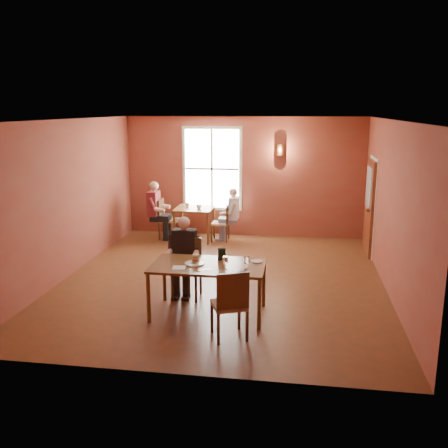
# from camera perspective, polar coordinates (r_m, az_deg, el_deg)

# --- Properties ---
(ground) EXTENTS (6.00, 7.00, 0.01)m
(ground) POSITION_cam_1_polar(r_m,az_deg,el_deg) (9.58, -0.18, -6.39)
(ground) COLOR brown
(ground) RESTS_ON ground
(wall_back) EXTENTS (6.00, 0.04, 3.00)m
(wall_back) POSITION_cam_1_polar(r_m,az_deg,el_deg) (12.62, 2.26, 5.38)
(wall_back) COLOR brown
(wall_back) RESTS_ON ground
(wall_front) EXTENTS (6.00, 0.04, 3.00)m
(wall_front) POSITION_cam_1_polar(r_m,az_deg,el_deg) (5.85, -5.46, -3.88)
(wall_front) COLOR brown
(wall_front) RESTS_ON ground
(wall_left) EXTENTS (0.04, 7.00, 3.00)m
(wall_left) POSITION_cam_1_polar(r_m,az_deg,el_deg) (10.09, -17.30, 2.82)
(wall_left) COLOR brown
(wall_left) RESTS_ON ground
(wall_right) EXTENTS (0.04, 7.00, 3.00)m
(wall_right) POSITION_cam_1_polar(r_m,az_deg,el_deg) (9.23, 18.56, 1.80)
(wall_right) COLOR brown
(wall_right) RESTS_ON ground
(ceiling) EXTENTS (6.00, 7.00, 0.04)m
(ceiling) POSITION_cam_1_polar(r_m,az_deg,el_deg) (9.03, -0.19, 11.84)
(ceiling) COLOR white
(ceiling) RESTS_ON wall_back
(window) EXTENTS (1.36, 0.10, 1.96)m
(window) POSITION_cam_1_polar(r_m,az_deg,el_deg) (12.66, -1.38, 6.32)
(window) COLOR white
(window) RESTS_ON wall_back
(door) EXTENTS (0.12, 1.04, 2.10)m
(door) POSITION_cam_1_polar(r_m,az_deg,el_deg) (11.53, 16.23, 1.85)
(door) COLOR maroon
(door) RESTS_ON ground
(wall_sconce) EXTENTS (0.16, 0.16, 0.28)m
(wall_sconce) POSITION_cam_1_polar(r_m,az_deg,el_deg) (12.37, 6.43, 8.41)
(wall_sconce) COLOR brown
(wall_sconce) RESTS_ON wall_back
(main_table) EXTENTS (1.76, 0.99, 0.83)m
(main_table) POSITION_cam_1_polar(r_m,az_deg,el_deg) (7.93, -1.80, -7.49)
(main_table) COLOR brown
(main_table) RESTS_ON ground
(chair_diner_main) EXTENTS (0.45, 0.45, 1.02)m
(chair_diner_main) POSITION_cam_1_polar(r_m,az_deg,el_deg) (8.59, -4.31, -5.17)
(chair_diner_main) COLOR #532510
(chair_diner_main) RESTS_ON ground
(diner_main) EXTENTS (0.53, 0.53, 1.33)m
(diner_main) POSITION_cam_1_polar(r_m,az_deg,el_deg) (8.52, -4.37, -4.26)
(diner_main) COLOR #3D261D
(diner_main) RESTS_ON ground
(chair_empty) EXTENTS (0.60, 0.60, 1.03)m
(chair_empty) POSITION_cam_1_polar(r_m,az_deg,el_deg) (7.13, 0.59, -9.04)
(chair_empty) COLOR #532715
(chair_empty) RESTS_ON ground
(plate_food) EXTENTS (0.39, 0.39, 0.04)m
(plate_food) POSITION_cam_1_polar(r_m,az_deg,el_deg) (7.82, -3.40, -4.46)
(plate_food) COLOR white
(plate_food) RESTS_ON main_table
(sandwich) EXTENTS (0.10, 0.09, 0.12)m
(sandwich) POSITION_cam_1_polar(r_m,az_deg,el_deg) (7.88, -3.25, -4.03)
(sandwich) COLOR tan
(sandwich) RESTS_ON main_table
(goblet_b) EXTENTS (0.09, 0.09, 0.21)m
(goblet_b) POSITION_cam_1_polar(r_m,az_deg,el_deg) (7.54, 2.62, -4.42)
(goblet_b) COLOR white
(goblet_b) RESTS_ON main_table
(goblet_c) EXTENTS (0.11, 0.11, 0.21)m
(goblet_c) POSITION_cam_1_polar(r_m,az_deg,el_deg) (7.56, 0.14, -4.38)
(goblet_c) COLOR white
(goblet_c) RESTS_ON main_table
(menu_stand) EXTENTS (0.14, 0.10, 0.20)m
(menu_stand) POSITION_cam_1_polar(r_m,az_deg,el_deg) (7.97, -0.26, -3.48)
(menu_stand) COLOR black
(menu_stand) RESTS_ON main_table
(knife) EXTENTS (0.21, 0.10, 0.00)m
(knife) POSITION_cam_1_polar(r_m,az_deg,el_deg) (7.53, -2.29, -5.28)
(knife) COLOR silver
(knife) RESTS_ON main_table
(napkin) EXTENTS (0.22, 0.22, 0.01)m
(napkin) POSITION_cam_1_polar(r_m,az_deg,el_deg) (7.66, -5.16, -4.99)
(napkin) COLOR white
(napkin) RESTS_ON main_table
(side_plate) EXTENTS (0.24, 0.24, 0.01)m
(side_plate) POSITION_cam_1_polar(r_m,az_deg,el_deg) (7.94, 3.77, -4.28)
(side_plate) COLOR silver
(side_plate) RESTS_ON main_table
(sunglasses) EXTENTS (0.13, 0.12, 0.02)m
(sunglasses) POSITION_cam_1_polar(r_m,az_deg,el_deg) (7.43, 2.09, -5.50)
(sunglasses) COLOR black
(sunglasses) RESTS_ON main_table
(second_table) EXTENTS (0.91, 0.91, 0.81)m
(second_table) POSITION_cam_1_polar(r_m,az_deg,el_deg) (12.37, -3.39, 0.03)
(second_table) COLOR brown
(second_table) RESTS_ON ground
(chair_diner_white) EXTENTS (0.40, 0.40, 0.91)m
(chair_diner_white) POSITION_cam_1_polar(r_m,az_deg,el_deg) (12.24, -0.41, 0.18)
(chair_diner_white) COLOR brown
(chair_diner_white) RESTS_ON ground
(diner_white) EXTENTS (0.50, 0.50, 1.26)m
(diner_white) POSITION_cam_1_polar(r_m,az_deg,el_deg) (12.20, -0.27, 0.95)
(diner_white) COLOR white
(diner_white) RESTS_ON ground
(chair_diner_maroon) EXTENTS (0.44, 0.44, 1.00)m
(chair_diner_maroon) POSITION_cam_1_polar(r_m,az_deg,el_deg) (12.49, -6.31, 0.56)
(chair_diner_maroon) COLOR #5A331C
(chair_diner_maroon) RESTS_ON ground
(diner_maroon) EXTENTS (0.56, 0.56, 1.40)m
(diner_maroon) POSITION_cam_1_polar(r_m,az_deg,el_deg) (12.46, -6.47, 1.47)
(diner_maroon) COLOR maroon
(diner_maroon) RESTS_ON ground
(cup_a) EXTENTS (0.14, 0.14, 0.09)m
(cup_a) POSITION_cam_1_polar(r_m,az_deg,el_deg) (12.15, -2.88, 1.97)
(cup_a) COLOR white
(cup_a) RESTS_ON second_table
(cup_b) EXTENTS (0.13, 0.13, 0.09)m
(cup_b) POSITION_cam_1_polar(r_m,az_deg,el_deg) (12.42, -4.21, 2.20)
(cup_b) COLOR silver
(cup_b) RESTS_ON second_table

